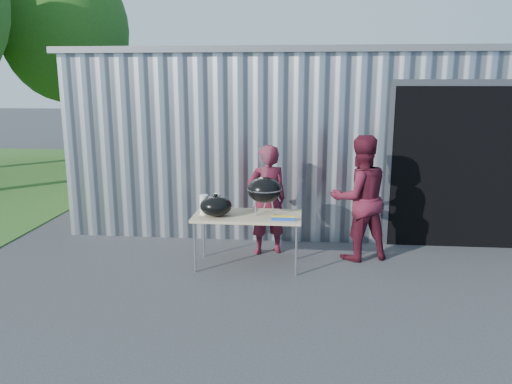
# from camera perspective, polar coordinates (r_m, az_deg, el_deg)

# --- Properties ---
(ground) EXTENTS (80.00, 80.00, 0.00)m
(ground) POSITION_cam_1_polar(r_m,az_deg,el_deg) (6.70, -1.23, -10.01)
(ground) COLOR #343437
(building) EXTENTS (8.20, 6.20, 3.10)m
(building) POSITION_cam_1_polar(r_m,az_deg,el_deg) (10.79, 6.44, 7.00)
(building) COLOR silver
(building) RESTS_ON ground
(tree_far) EXTENTS (3.77, 3.77, 6.24)m
(tree_far) POSITION_cam_1_polar(r_m,az_deg,el_deg) (16.85, -20.96, 16.85)
(tree_far) COLOR #442D19
(tree_far) RESTS_ON ground
(folding_table) EXTENTS (1.50, 0.75, 0.75)m
(folding_table) POSITION_cam_1_polar(r_m,az_deg,el_deg) (6.98, -0.98, -2.92)
(folding_table) COLOR tan
(folding_table) RESTS_ON ground
(kettle_grill) EXTENTS (0.49, 0.49, 0.95)m
(kettle_grill) POSITION_cam_1_polar(r_m,az_deg,el_deg) (6.90, 0.97, 0.79)
(kettle_grill) COLOR black
(kettle_grill) RESTS_ON folding_table
(grill_lid) EXTENTS (0.44, 0.44, 0.32)m
(grill_lid) POSITION_cam_1_polar(r_m,az_deg,el_deg) (6.89, -4.60, -1.58)
(grill_lid) COLOR black
(grill_lid) RESTS_ON folding_table
(paper_towels) EXTENTS (0.12, 0.12, 0.28)m
(paper_towels) POSITION_cam_1_polar(r_m,az_deg,el_deg) (6.97, -5.97, -1.47)
(paper_towels) COLOR white
(paper_towels) RESTS_ON folding_table
(white_tub) EXTENTS (0.20, 0.15, 0.10)m
(white_tub) POSITION_cam_1_polar(r_m,az_deg,el_deg) (7.25, -5.10, -1.63)
(white_tub) COLOR white
(white_tub) RESTS_ON folding_table
(foil_box) EXTENTS (0.32, 0.06, 0.06)m
(foil_box) POSITION_cam_1_polar(r_m,az_deg,el_deg) (6.68, 3.16, -3.01)
(foil_box) COLOR #1B45B1
(foil_box) RESTS_ON folding_table
(person_cook) EXTENTS (0.71, 0.58, 1.66)m
(person_cook) POSITION_cam_1_polar(r_m,az_deg,el_deg) (7.48, 1.27, -0.89)
(person_cook) COLOR #571525
(person_cook) RESTS_ON ground
(person_bystander) EXTENTS (1.07, 0.95, 1.83)m
(person_bystander) POSITION_cam_1_polar(r_m,az_deg,el_deg) (7.39, 11.75, -0.67)
(person_bystander) COLOR #571525
(person_bystander) RESTS_ON ground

